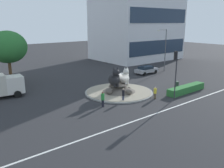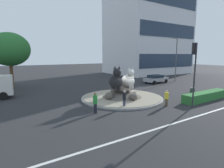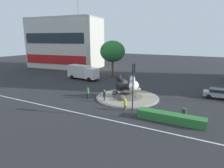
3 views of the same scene
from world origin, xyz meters
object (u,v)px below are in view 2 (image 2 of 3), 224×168
at_px(cat_statue_black, 116,81).
at_px(cat_statue_white, 128,80).
at_px(traffic_light_mast, 194,64).
at_px(pedestrian_green_shirt, 95,102).
at_px(pedestrian_black_shirt, 124,99).
at_px(office_tower, 148,6).
at_px(broadleaf_tree_behind_island, 10,49).
at_px(litter_bin, 192,91).
at_px(sedan_on_far_lane, 156,79).
at_px(streetlight_arm, 175,56).
at_px(pedestrian_yellow_shirt, 167,98).

xyz_separation_m(cat_statue_black, cat_statue_white, (1.87, 0.22, -0.11)).
xyz_separation_m(cat_statue_black, traffic_light_mast, (4.38, -6.19, 1.95)).
xyz_separation_m(traffic_light_mast, pedestrian_green_shirt, (-8.37, 3.38, -3.18)).
height_order(cat_statue_white, pedestrian_black_shirt, cat_statue_white).
distance_m(traffic_light_mast, pedestrian_black_shirt, 7.09).
distance_m(office_tower, broadleaf_tree_behind_island, 36.46).
bearing_deg(traffic_light_mast, cat_statue_black, 27.81).
bearing_deg(litter_bin, pedestrian_black_shirt, 179.89).
bearing_deg(pedestrian_black_shirt, cat_statue_white, -127.89).
bearing_deg(sedan_on_far_lane, pedestrian_black_shirt, -147.71).
distance_m(traffic_light_mast, streetlight_arm, 17.62).
bearing_deg(litter_bin, broadleaf_tree_behind_island, 136.96).
height_order(cat_statue_white, traffic_light_mast, traffic_light_mast).
xyz_separation_m(cat_statue_white, office_tower, (22.79, 21.01, 15.77)).
relative_size(broadleaf_tree_behind_island, pedestrian_yellow_shirt, 5.23).
bearing_deg(cat_statue_black, traffic_light_mast, 53.04).
xyz_separation_m(cat_statue_white, litter_bin, (7.47, -3.24, -1.59)).
xyz_separation_m(broadleaf_tree_behind_island, litter_bin, (18.31, -17.10, -5.24)).
height_order(pedestrian_yellow_shirt, litter_bin, pedestrian_yellow_shirt).
distance_m(traffic_light_mast, office_tower, 36.75).
xyz_separation_m(office_tower, streetlight_arm, (-7.47, -15.32, -13.16)).
distance_m(office_tower, pedestrian_green_shirt, 41.03).
relative_size(traffic_light_mast, pedestrian_green_shirt, 3.37).
relative_size(traffic_light_mast, streetlight_arm, 0.75).
height_order(office_tower, broadleaf_tree_behind_island, office_tower).
bearing_deg(cat_statue_black, cat_statue_white, 114.39).
distance_m(cat_statue_black, litter_bin, 9.96).
distance_m(cat_statue_black, broadleaf_tree_behind_island, 17.07).
bearing_deg(cat_statue_white, pedestrian_black_shirt, -38.81).
height_order(broadleaf_tree_behind_island, litter_bin, broadleaf_tree_behind_island).
bearing_deg(pedestrian_green_shirt, broadleaf_tree_behind_island, -99.80).
distance_m(office_tower, litter_bin, 33.53).
distance_m(cat_statue_white, streetlight_arm, 16.55).
bearing_deg(sedan_on_far_lane, office_tower, 49.93).
bearing_deg(cat_statue_white, broadleaf_tree_behind_island, -138.24).
bearing_deg(pedestrian_black_shirt, sedan_on_far_lane, -141.44).
bearing_deg(pedestrian_green_shirt, sedan_on_far_lane, -177.66).
distance_m(traffic_light_mast, litter_bin, 6.92).
bearing_deg(pedestrian_yellow_shirt, sedan_on_far_lane, 152.60).
bearing_deg(streetlight_arm, office_tower, -118.42).
relative_size(cat_statue_white, litter_bin, 2.52).
bearing_deg(office_tower, sedan_on_far_lane, -128.07).
xyz_separation_m(traffic_light_mast, litter_bin, (4.95, 3.16, -3.66)).
height_order(traffic_light_mast, broadleaf_tree_behind_island, broadleaf_tree_behind_island).
bearing_deg(pedestrian_green_shirt, litter_bin, 152.82).
bearing_deg(sedan_on_far_lane, broadleaf_tree_behind_island, 159.00).
bearing_deg(broadleaf_tree_behind_island, cat_statue_black, -57.48).
xyz_separation_m(traffic_light_mast, pedestrian_yellow_shirt, (-1.61, 1.58, -3.30)).
relative_size(office_tower, pedestrian_green_shirt, 20.10).
bearing_deg(pedestrian_black_shirt, pedestrian_green_shirt, 0.79).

